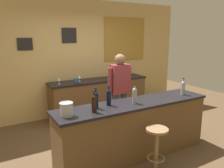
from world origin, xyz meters
TOP-DOWN VIEW (x-y plane):
  - ground_plane at (0.00, 0.00)m, footprint 10.00×10.00m
  - back_wall at (0.03, 2.03)m, footprint 6.00×0.09m
  - bar_counter at (0.00, -0.40)m, footprint 2.66×0.60m
  - side_counter at (0.40, 1.65)m, footprint 2.48×0.56m
  - bartender at (0.23, 0.42)m, footprint 0.52×0.21m
  - bar_stool at (-0.01, -0.95)m, footprint 0.32×0.32m
  - wine_bottle_a at (-0.77, -0.49)m, footprint 0.07×0.07m
  - wine_bottle_b at (-0.67, -0.35)m, footprint 0.07×0.07m
  - wine_bottle_c at (-0.44, -0.32)m, footprint 0.07×0.07m
  - wine_bottle_d at (-0.04, -0.43)m, footprint 0.07×0.07m
  - wine_bottle_e at (1.01, -0.45)m, footprint 0.07×0.07m
  - ice_bucket at (-1.15, -0.44)m, footprint 0.19×0.19m
  - wine_glass_a at (-0.61, 1.62)m, footprint 0.07×0.07m
  - wine_glass_b at (-0.11, 1.65)m, footprint 0.07×0.07m
  - coffee_mug at (-0.21, 1.61)m, footprint 0.12×0.08m

SIDE VIEW (x-z plane):
  - ground_plane at x=0.00m, z-range 0.00..0.00m
  - side_counter at x=0.40m, z-range 0.00..0.90m
  - bar_stool at x=-0.01m, z-range 0.12..0.80m
  - bar_counter at x=0.00m, z-range 0.00..0.92m
  - bartender at x=0.23m, z-range 0.13..1.75m
  - coffee_mug at x=-0.21m, z-range 0.90..1.00m
  - wine_glass_a at x=-0.61m, z-range 0.93..1.09m
  - wine_glass_b at x=-0.11m, z-range 0.93..1.09m
  - ice_bucket at x=-1.15m, z-range 0.92..1.11m
  - wine_bottle_a at x=-0.77m, z-range 0.90..1.21m
  - wine_bottle_b at x=-0.67m, z-range 0.90..1.21m
  - wine_bottle_c at x=-0.44m, z-range 0.90..1.21m
  - wine_bottle_d at x=-0.04m, z-range 0.90..1.21m
  - wine_bottle_e at x=1.01m, z-range 0.90..1.21m
  - back_wall at x=0.03m, z-range 0.02..2.82m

